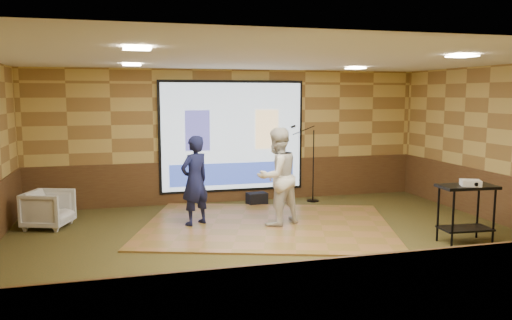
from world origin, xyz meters
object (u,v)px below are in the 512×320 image
object	(u,v)px
dance_floor	(267,225)
projector	(471,183)
av_table	(466,202)
player_right	(277,177)
mic_stand	(311,180)
player_left	(195,180)
banquet_chair	(48,209)
projector_screen	(233,138)
duffel_bag	(257,199)

from	to	relation	value
dance_floor	projector	bearing A→B (deg)	-33.91
dance_floor	av_table	world-z (taller)	av_table
dance_floor	player_right	world-z (taller)	player_right
projector	dance_floor	bearing A→B (deg)	171.08
dance_floor	player_right	xyz separation A→B (m)	(0.18, -0.04, 0.92)
mic_stand	projector	bearing A→B (deg)	-75.09
player_right	av_table	xyz separation A→B (m)	(2.70, -1.82, -0.26)
player_left	banquet_chair	xyz separation A→B (m)	(-2.63, 0.59, -0.52)
dance_floor	player_left	bearing A→B (deg)	164.98
banquet_chair	projector_screen	bearing A→B (deg)	-50.74
dance_floor	av_table	xyz separation A→B (m)	(2.87, -1.85, 0.66)
projector_screen	duffel_bag	bearing A→B (deg)	-46.56
duffel_bag	av_table	bearing A→B (deg)	-54.85
player_left	player_right	size ratio (longest dim) A/B	0.92
player_left	projector	world-z (taller)	player_left
av_table	duffel_bag	world-z (taller)	av_table
projector_screen	player_left	world-z (taller)	projector_screen
projector_screen	av_table	xyz separation A→B (m)	(3.03, -4.14, -0.79)
duffel_bag	projector_screen	bearing A→B (deg)	133.44
av_table	duffel_bag	distance (m)	4.53
projector_screen	mic_stand	xyz separation A→B (m)	(1.73, -0.45, -0.98)
banquet_chair	duffel_bag	world-z (taller)	banquet_chair
projector_screen	duffel_bag	size ratio (longest dim) A/B	7.68
projector	duffel_bag	distance (m)	4.64
dance_floor	banquet_chair	world-z (taller)	banquet_chair
player_right	projector	bearing A→B (deg)	120.79
projector_screen	duffel_bag	xyz separation A→B (m)	(0.44, -0.47, -1.34)
av_table	banquet_chair	world-z (taller)	av_table
av_table	dance_floor	bearing A→B (deg)	147.22
banquet_chair	av_table	bearing A→B (deg)	-92.81
mic_stand	banquet_chair	xyz separation A→B (m)	(-5.50, -0.90, -0.14)
player_right	banquet_chair	distance (m)	4.26
dance_floor	banquet_chair	size ratio (longest dim) A/B	5.92
player_right	av_table	world-z (taller)	player_right
av_table	mic_stand	world-z (taller)	mic_stand
av_table	player_right	bearing A→B (deg)	146.06
player_right	mic_stand	distance (m)	2.38
dance_floor	duffel_bag	bearing A→B (deg)	81.06
projector_screen	player_right	bearing A→B (deg)	-81.85
projector_screen	projector	size ratio (longest dim) A/B	11.13
projector_screen	projector	world-z (taller)	projector_screen
player_right	projector	distance (m)	3.29
player_right	banquet_chair	xyz separation A→B (m)	(-4.10, 0.97, -0.59)
mic_stand	duffel_bag	size ratio (longest dim) A/B	4.10
projector_screen	projector	distance (m)	5.21
dance_floor	projector	size ratio (longest dim) A/B	15.16
mic_stand	duffel_bag	distance (m)	1.33
player_right	mic_stand	xyz separation A→B (m)	(1.40, 1.87, -0.44)
dance_floor	player_left	distance (m)	1.59
dance_floor	duffel_bag	size ratio (longest dim) A/B	10.46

